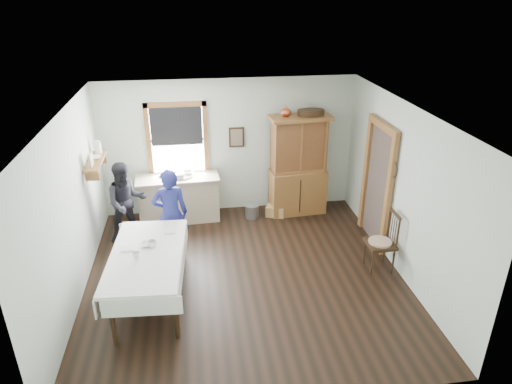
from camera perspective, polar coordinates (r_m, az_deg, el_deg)
room at (r=6.80m, az=-1.49°, el=-1.14°), size 5.01×5.01×2.70m
window at (r=8.96m, az=-9.83°, el=6.91°), size 1.18×0.07×1.48m
doorway at (r=8.25m, az=14.99°, el=1.35°), size 0.09×1.14×2.22m
wall_shelf at (r=8.27m, az=-19.42°, el=3.90°), size 0.24×1.00×0.44m
framed_picture at (r=9.02m, az=-2.44°, el=6.84°), size 0.30×0.04×0.40m
rug_beater at (r=7.58m, az=16.95°, el=3.57°), size 0.01×0.27×0.27m
work_counter at (r=9.09m, az=-9.61°, el=-0.81°), size 1.61×0.67×0.91m
china_hutch at (r=9.10m, az=5.31°, el=3.30°), size 1.23×0.65×2.02m
dining_table at (r=6.96m, az=-13.24°, el=-10.27°), size 1.18×2.07×0.80m
spindle_chair at (r=7.67m, az=15.32°, el=-5.94°), size 0.48×0.48×1.03m
pail at (r=9.14m, az=-0.50°, el=-2.44°), size 0.34×0.34×0.29m
wicker_basket at (r=9.25m, az=2.46°, el=-2.36°), size 0.43×0.37×0.22m
woman_blue at (r=7.76m, az=-10.59°, el=-3.15°), size 0.59×0.43×1.49m
figure_dark at (r=8.50m, az=-15.85°, el=-1.56°), size 0.79×0.69×1.38m
table_cup_a at (r=6.85m, az=-12.86°, el=-6.34°), size 0.17×0.17×0.10m
table_cup_b at (r=6.64m, az=-14.74°, el=-7.68°), size 0.13×0.13×0.10m
table_bowl at (r=6.91m, az=-13.40°, el=-6.36°), size 0.22×0.22×0.05m
counter_book at (r=8.81m, az=-9.38°, el=1.69°), size 0.25×0.25×0.02m
counter_bowl at (r=8.99m, az=-8.51°, el=2.38°), size 0.26×0.26×0.07m
shelf_bowl at (r=8.27m, az=-19.43°, el=4.08°), size 0.22×0.22×0.05m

